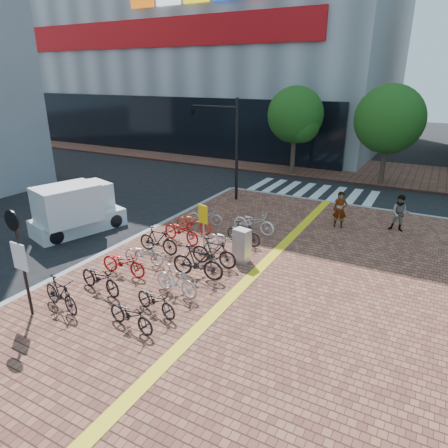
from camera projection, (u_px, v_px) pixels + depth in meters
The scene contains 31 objects.
ground at pixel (172, 291), 13.23m from camera, with size 120.00×120.00×0.00m, color black.
sidewalk at pixel (149, 440), 7.75m from camera, with size 14.00×34.00×0.15m, color brown.
tactile_strip at pixel (110, 417), 8.17m from camera, with size 0.40×34.00×0.01m, color yellow.
kerb_north at pixel (345, 205), 21.75m from camera, with size 14.00×0.25×0.15m, color gray.
far_sidewalk at pixel (332, 168), 30.50m from camera, with size 70.00×8.00×0.15m, color brown.
department_store at pixel (219, 1), 41.78m from camera, with size 36.00×24.27×28.00m.
crosswalk at pixel (311, 192), 24.54m from camera, with size 7.50×4.00×0.01m.
street_trees at pixel (407, 122), 23.92m from camera, with size 16.20×4.60×6.35m.
bike_0 at pixel (60, 294), 11.79m from camera, with size 0.49×1.73×1.04m, color black.
bike_1 at pixel (100, 278), 12.79m from camera, with size 0.64×1.83×0.96m, color black.
bike_2 at pixel (123, 262), 13.88m from camera, with size 0.62×1.79×0.94m, color #AC0C0E.
bike_3 at pixel (144, 253), 14.69m from camera, with size 0.56×1.61×0.85m, color #A3A3A7.
bike_4 at pixel (158, 240), 15.58m from camera, with size 0.50×1.78×1.07m, color black.
bike_5 at pixel (181, 231), 16.61m from camera, with size 0.67×1.91×1.01m, color #B60E0D.
bike_6 at pixel (194, 222), 17.68m from camera, with size 0.64×1.83×0.96m, color red.
bike_7 at pixel (205, 216), 18.55m from camera, with size 0.58×1.68×0.88m, color silver.
bike_8 at pixel (131, 315), 10.92m from camera, with size 0.57×1.65×0.87m, color black.
bike_9 at pixel (156, 300), 11.64m from camera, with size 0.56×1.60×0.84m, color black.
bike_10 at pixel (176, 280), 12.59m from camera, with size 0.47×1.67×1.01m, color #B2B1B6.
bike_11 at pixel (198, 262), 13.65m from camera, with size 0.54×1.93×1.16m, color black.
bike_12 at pixel (214, 252), 14.50m from camera, with size 0.51×1.81×1.09m, color black.
bike_13 at pixel (226, 241), 15.60m from camera, with size 0.66×1.89×0.99m, color #A8A8AD.
bike_14 at pixel (243, 233), 16.40m from camera, with size 0.46×1.65×0.99m, color black.
bike_15 at pixel (254, 222), 17.55m from camera, with size 0.68×1.94×1.02m, color white.
pedestrian_a at pixel (340, 210), 18.13m from camera, with size 0.61×0.40×1.68m, color gray.
pedestrian_b at pixel (400, 213), 17.68m from camera, with size 0.81×0.63×1.67m, color #4C5260.
utility_box at pixel (242, 245), 14.84m from camera, with size 0.59×0.43×1.28m, color #B7B7BC.
yellow_sign at pixel (203, 218), 15.95m from camera, with size 0.47×0.17×1.77m.
notice_sign at pixel (19, 251), 11.00m from camera, with size 0.60×0.14×3.24m.
traffic_light_pole at pixel (216, 129), 21.80m from camera, with size 2.95×1.14×5.50m.
box_truck at pixel (76, 209), 17.98m from camera, with size 2.78×4.30×2.30m.
Camera 1 is at (7.04, -9.39, 6.74)m, focal length 32.00 mm.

